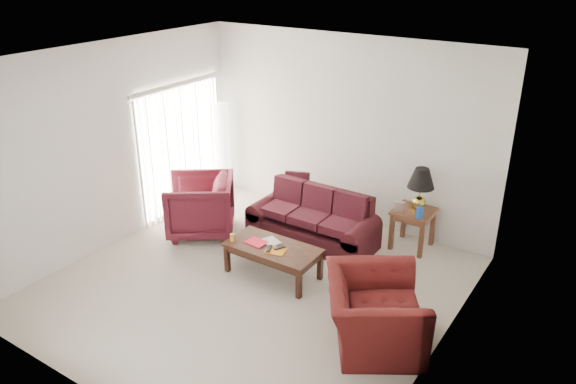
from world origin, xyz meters
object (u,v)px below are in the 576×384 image
Objects in this scene: sofa at (312,218)px; armchair_right at (374,312)px; end_table at (412,229)px; coffee_table at (273,261)px; floor_lamp at (223,148)px; armchair_left at (200,206)px.

armchair_right is (1.81, -1.65, -0.01)m from sofa.
coffee_table is (-1.28, -1.80, -0.08)m from end_table.
armchair_right is (4.12, -2.38, -0.46)m from floor_lamp.
floor_lamp is at bearing 27.69° from armchair_right.
armchair_right is (3.44, -0.94, -0.07)m from armchair_left.
end_table is 3.27m from armchair_left.
sofa is 2.45m from armchair_right.
sofa is 2.46m from floor_lamp.
armchair_left is at bearing 42.30° from armchair_right.
sofa is at bearing -153.01° from end_table.
sofa is 1.15× the size of floor_lamp.
armchair_left is 1.74m from coffee_table.
floor_lamp is at bearing 166.35° from coffee_table.
end_table is at bearing -20.74° from armchair_right.
end_table is at bearing -0.79° from floor_lamp.
coffee_table is at bearing -125.44° from end_table.
floor_lamp is 4.78m from armchair_right.
armchair_right is 0.94× the size of coffee_table.
sofa reaches higher than end_table.
floor_lamp is at bearing 169.87° from armchair_left.
coffee_table is (-1.76, 0.53, -0.17)m from armchair_right.
sofa is 1.93× the size of armchair_left.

